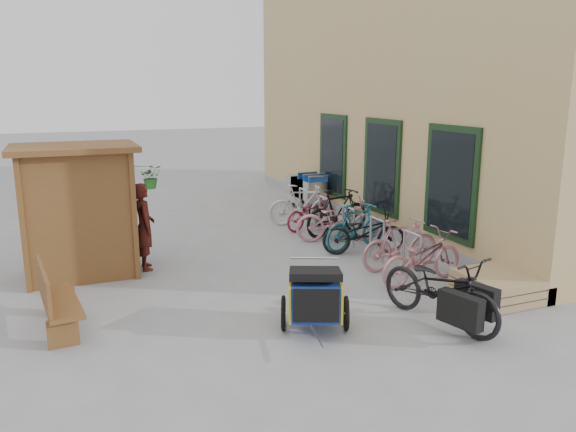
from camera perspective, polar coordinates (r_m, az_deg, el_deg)
name	(u,v)px	position (r m, az deg, el deg)	size (l,w,h in m)	color
ground	(295,295)	(9.46, 0.67, -8.05)	(80.00, 80.00, 0.00)	#98989B
building	(451,84)	(16.09, 16.27, 12.76)	(6.07, 13.00, 7.00)	tan
kiosk	(72,193)	(10.76, -21.05, 2.23)	(2.49, 1.65, 2.40)	brown
bike_rack	(348,222)	(12.35, 6.14, -0.62)	(0.05, 5.35, 0.86)	#A5A8AD
pallet_stack	(497,286)	(9.86, 20.42, -6.72)	(1.00, 1.20, 0.40)	tan
bench	(55,298)	(8.64, -22.62, -7.73)	(0.61, 1.54, 0.95)	brown
shopping_carts	(306,187)	(15.98, 1.83, 2.94)	(0.60, 1.67, 1.08)	silver
child_trailer	(315,294)	(8.04, 2.76, -7.90)	(1.08, 1.63, 0.96)	navy
cargo_bike	(441,289)	(8.48, 15.32, -7.19)	(1.20, 2.17, 1.08)	black
person_kiosk	(144,227)	(10.92, -14.41, -1.04)	(0.61, 0.40, 1.66)	maroon
bike_0	(422,257)	(10.15, 13.48, -4.11)	(0.63, 1.81, 0.95)	#B97783
bike_1	(401,244)	(10.84, 11.37, -2.80)	(0.47, 1.67, 1.00)	#B97783
bike_2	(364,232)	(11.74, 7.72, -1.66)	(0.61, 1.75, 0.92)	black
bike_3	(356,227)	(12.03, 6.94, -1.07)	(0.47, 1.67, 1.00)	#1D6677
bike_4	(338,220)	(12.61, 5.12, -0.39)	(0.66, 1.90, 1.00)	#B97783
bike_5	(338,212)	(13.16, 5.07, 0.40)	(0.52, 1.84, 1.11)	black
bike_6	(311,213)	(13.71, 2.36, 0.35)	(0.55, 1.57, 0.82)	maroon
bike_7	(303,205)	(14.08, 1.51, 1.14)	(0.49, 1.73, 1.04)	silver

